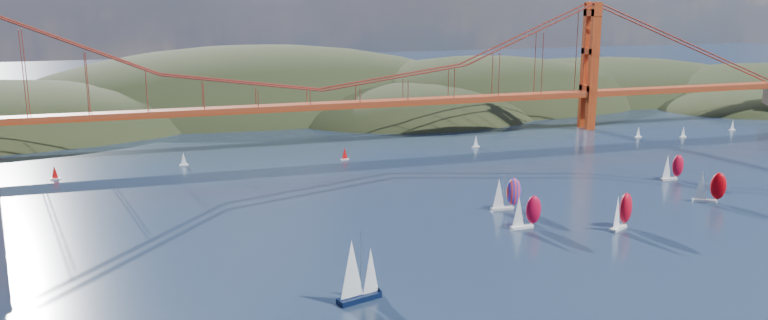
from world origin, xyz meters
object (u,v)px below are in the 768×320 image
Objects in this scene: sloop_navy at (357,271)px; racer_1 at (621,211)px; racer_3 at (672,167)px; racer_0 at (526,211)px; racer_rwb at (506,193)px; racer_2 at (709,186)px.

sloop_navy reaches higher than racer_1.
sloop_navy is 138.22m from racer_3.
racer_3 is (69.25, 30.95, -0.18)m from racer_0.
sloop_navy is 62.60m from racer_0.
racer_1 is 1.03× the size of racer_rwb.
racer_3 is 67.99m from racer_rwb.
racer_2 is (62.18, 5.71, 0.25)m from racer_0.
racer_0 is at bearing 132.37° from racer_1.
racer_1 is at bearing -20.27° from racer_0.
racer_3 is at bearing 11.20° from racer_1.
racer_rwb reaches higher than racer_3.
racer_2 is at bearing -8.76° from racer_rwb.
sloop_navy is 1.40× the size of racer_1.
racer_rwb is (-66.50, -14.16, 0.39)m from racer_3.
racer_1 is (77.02, 24.05, -1.52)m from sloop_navy.
racer_0 is 0.96× the size of racer_rwb.
racer_3 is at bearing 13.82° from racer_rwb.
racer_0 reaches higher than racer_3.
racer_2 is at bearing 0.53° from sloop_navy.
sloop_navy is 80.70m from racer_1.
sloop_navy is 1.43× the size of racer_2.
racer_1 reaches higher than racer_2.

